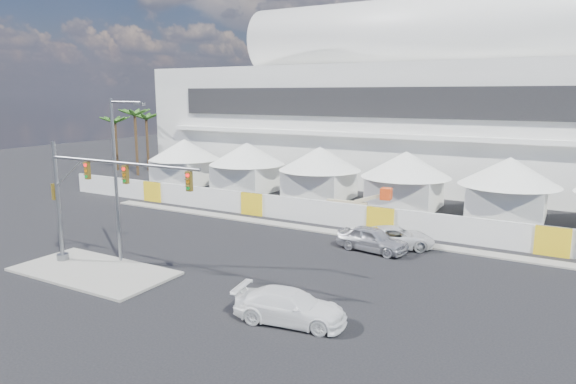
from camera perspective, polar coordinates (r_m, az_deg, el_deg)
The scene contains 12 objects.
ground at distance 31.61m, azimuth -9.46°, elevation -9.03°, with size 160.00×160.00×0.00m, color black.
median_island at distance 33.65m, azimuth -20.80°, elevation -8.23°, with size 10.00×5.00×0.15m, color gray.
stadium at distance 65.26m, azimuth 20.88°, elevation 9.06°, with size 80.00×24.80×21.98m.
tent_row at distance 50.99m, azimuth 8.10°, elevation 2.24°, with size 53.40×8.40×5.40m.
hoarding_fence at distance 40.78m, azimuth 10.27°, elevation -3.06°, with size 70.00×0.25×2.00m, color white.
palm_cluster at distance 74.25m, azimuth -15.45°, elevation 7.51°, with size 10.60×10.60×8.55m.
sedan_silver at distance 35.89m, azimuth 9.34°, elevation -5.18°, with size 4.99×2.01×1.70m, color silver.
pickup_curb at distance 36.96m, azimuth 11.81°, elevation -4.95°, with size 5.44×2.51×1.51m, color silver.
pickup_near at distance 24.82m, azimuth 0.25°, elevation -12.60°, with size 5.42×2.20×1.57m, color white.
traffic_mast at distance 33.42m, azimuth -21.69°, elevation -0.59°, with size 11.91×0.74×7.64m.
streetlight_median at distance 33.51m, azimuth -18.35°, elevation 2.37°, with size 2.84×0.29×10.27m.
boom_lift at distance 43.07m, azimuth 5.89°, elevation -2.35°, with size 6.54×1.68×3.30m.
Camera 1 is at (18.97, -22.94, 10.64)m, focal length 32.00 mm.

